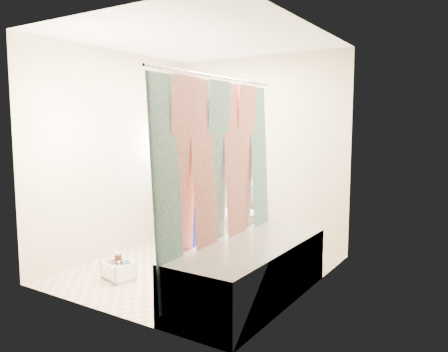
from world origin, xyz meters
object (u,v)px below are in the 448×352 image
Objects in this scene: toilet at (242,215)px; plumber at (192,181)px; cleaning_caddy at (119,271)px; bathtub at (250,270)px.

toilet is 0.80m from plumber.
plumber reaches higher than cleaning_caddy.
toilet is at bearing 90.70° from cleaning_caddy.
toilet is (-0.93, 1.45, 0.13)m from bathtub.
cleaning_caddy is (-0.01, -1.22, -0.78)m from plumber.
toilet is 1.79m from cleaning_caddy.
plumber reaches higher than toilet.
plumber is at bearing 144.52° from bathtub.
bathtub is 2.20× the size of toilet.
toilet is 0.46× the size of plumber.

